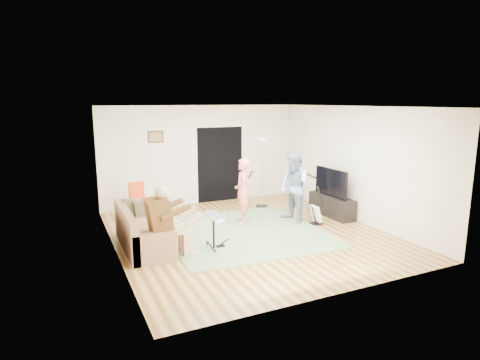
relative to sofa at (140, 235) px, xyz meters
name	(u,v)px	position (x,y,z in m)	size (l,w,h in m)	color
floor	(249,234)	(2.29, -0.18, -0.26)	(6.00, 6.00, 0.00)	brown
walls	(250,172)	(2.29, -0.18, 1.09)	(5.50, 6.00, 2.70)	#F0E5D0
ceiling	(250,107)	(2.29, -0.18, 2.44)	(6.00, 6.00, 0.00)	white
window_blinds	(111,171)	(-0.46, 0.02, 1.29)	(2.05, 2.05, 0.00)	olive
doorway	(220,164)	(2.84, 2.81, 0.79)	(2.10, 2.10, 0.00)	black
picture_frame	(156,137)	(1.04, 2.81, 1.64)	(0.42, 0.03, 0.32)	#3F2314
area_rug	(244,232)	(2.24, 0.00, -0.26)	(3.29, 3.38, 0.02)	#5D7D4C
sofa	(140,235)	(0.00, 0.00, 0.00)	(0.81, 1.96, 0.79)	#895F44
drummer	(169,229)	(0.41, -0.65, 0.26)	(0.87, 0.48, 1.33)	#573618
drum_kit	(214,234)	(1.29, -0.65, 0.04)	(0.38, 0.67, 0.69)	black
singer	(243,191)	(2.51, 0.64, 0.49)	(0.55, 0.36, 1.51)	#F16D69
microphone	(250,175)	(2.71, 0.64, 0.87)	(0.06, 0.06, 0.24)	black
guitarist	(294,188)	(3.63, 0.19, 0.56)	(0.80, 0.62, 1.64)	slate
guitar_held	(302,175)	(3.83, 0.19, 0.85)	(0.12, 0.60, 0.26)	white
guitar_spare	(316,213)	(4.00, -0.20, -0.01)	(0.32, 0.29, 0.90)	black
torchiere_lamp	(262,160)	(3.60, 1.72, 1.01)	(0.33, 0.33, 1.86)	black
dining_chair	(140,207)	(0.38, 1.86, 0.06)	(0.47, 0.49, 0.91)	beige
tv_cabinet	(332,206)	(4.79, 0.26, -0.01)	(0.40, 1.40, 0.50)	black
television	(331,182)	(4.74, 0.26, 0.59)	(0.06, 1.17, 0.68)	black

